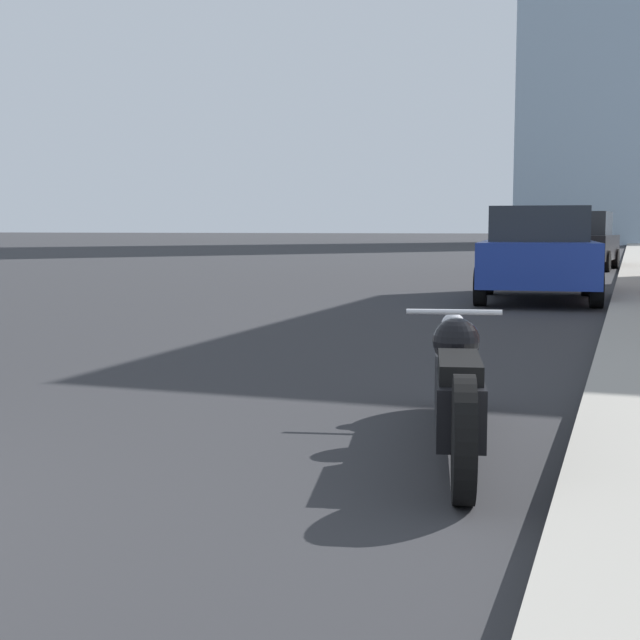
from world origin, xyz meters
The scene contains 3 objects.
motorcycle centered at (3.07, 3.16, 0.36)m, with size 0.81×2.52×0.72m.
parked_car_blue centered at (2.46, 13.90, 0.81)m, with size 2.29×4.28×1.60m.
parked_car_black centered at (2.63, 25.91, 0.84)m, with size 2.02×3.96×1.73m.
Camera 1 is at (3.97, -1.76, 1.25)m, focal length 50.00 mm.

